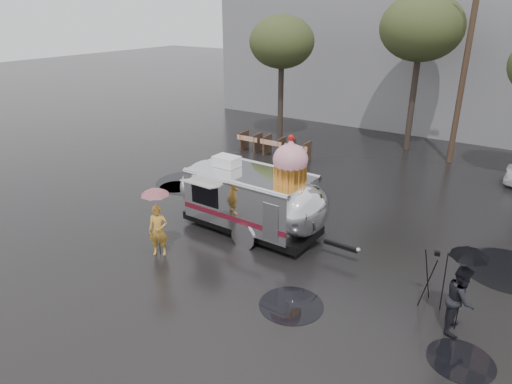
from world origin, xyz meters
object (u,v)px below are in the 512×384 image
Objects in this scene: airstream_trailer at (253,196)px; tripod at (434,273)px; person_left at (158,230)px; person_right at (460,299)px.

airstream_trailer reaches higher than tripod.
person_left is (-1.61, -2.96, -0.50)m from airstream_trailer.
person_left is 1.04× the size of tripod.
person_right is at bearing -56.08° from tripod.
airstream_trailer is 4.01× the size of person_right.
person_right reaches higher than person_left.
person_left is at bearing 179.65° from tripod.
tripod is (7.90, 2.06, 0.13)m from person_left.
airstream_trailer is at bearing 70.76° from person_right.
person_left is 8.16m from tripod.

